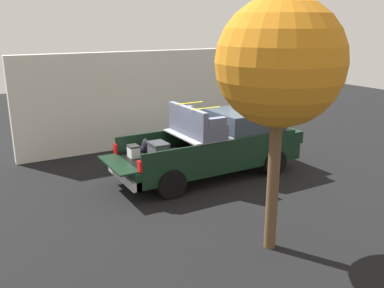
{
  "coord_description": "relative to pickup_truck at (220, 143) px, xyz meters",
  "views": [
    {
      "loc": [
        -6.32,
        -9.96,
        4.44
      ],
      "look_at": [
        -0.6,
        0.0,
        1.1
      ],
      "focal_mm": 38.51,
      "sensor_mm": 36.0,
      "label": 1
    }
  ],
  "objects": [
    {
      "name": "tree_background",
      "position": [
        -1.5,
        -4.14,
        2.77
      ],
      "size": [
        2.41,
        2.41,
        4.98
      ],
      "color": "brown",
      "rests_on": "ground_plane"
    },
    {
      "name": "building_facade",
      "position": [
        -1.09,
        4.2,
        0.78
      ],
      "size": [
        8.48,
        0.36,
        3.52
      ],
      "primitive_type": "cube",
      "color": "silver",
      "rests_on": "ground_plane"
    },
    {
      "name": "trash_can",
      "position": [
        3.9,
        2.81,
        -0.48
      ],
      "size": [
        0.6,
        0.6,
        0.98
      ],
      "color": "#1E592D",
      "rests_on": "ground_plane"
    },
    {
      "name": "pickup_truck",
      "position": [
        0.0,
        0.0,
        0.0
      ],
      "size": [
        6.05,
        2.06,
        2.23
      ],
      "color": "black",
      "rests_on": "ground_plane"
    },
    {
      "name": "ground_plane",
      "position": [
        -0.37,
        0.0,
        -0.98
      ],
      "size": [
        40.0,
        40.0,
        0.0
      ],
      "primitive_type": "plane",
      "color": "black"
    }
  ]
}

